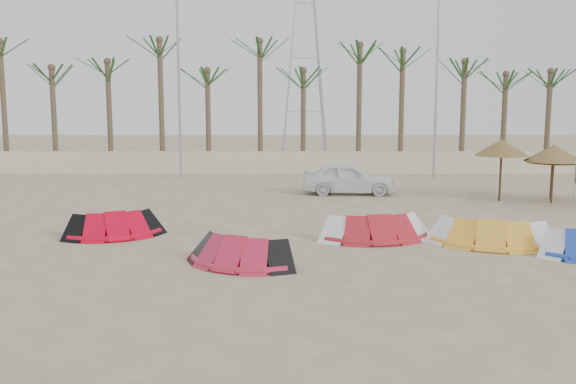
{
  "coord_description": "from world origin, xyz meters",
  "views": [
    {
      "loc": [
        0.1,
        -15.25,
        4.47
      ],
      "look_at": [
        0.0,
        6.0,
        1.3
      ],
      "focal_mm": 40.0,
      "sensor_mm": 36.0,
      "label": 1
    }
  ],
  "objects_px": {
    "kite_red_mid": "(240,248)",
    "kite_orange": "(488,230)",
    "kite_red_right": "(375,225)",
    "kite_red_left": "(117,223)",
    "parasol_mid": "(554,153)",
    "parasol_left": "(502,148)",
    "parasol_right": "(553,155)",
    "car": "(348,178)"
  },
  "relations": [
    {
      "from": "kite_red_mid",
      "to": "car",
      "type": "height_order",
      "value": "car"
    },
    {
      "from": "kite_red_left",
      "to": "parasol_mid",
      "type": "xyz_separation_m",
      "value": [
        16.68,
        6.43,
        1.71
      ]
    },
    {
      "from": "kite_red_mid",
      "to": "parasol_right",
      "type": "xyz_separation_m",
      "value": [
        12.81,
        11.05,
        1.53
      ]
    },
    {
      "from": "parasol_right",
      "to": "kite_red_right",
      "type": "bearing_deg",
      "value": -137.93
    },
    {
      "from": "kite_orange",
      "to": "car",
      "type": "bearing_deg",
      "value": 108.54
    },
    {
      "from": "kite_red_left",
      "to": "parasol_left",
      "type": "relative_size",
      "value": 1.32
    },
    {
      "from": "parasol_left",
      "to": "car",
      "type": "xyz_separation_m",
      "value": [
        -6.37,
        1.96,
        -1.58
      ]
    },
    {
      "from": "kite_red_mid",
      "to": "parasol_left",
      "type": "height_order",
      "value": "parasol_left"
    },
    {
      "from": "kite_red_left",
      "to": "kite_orange",
      "type": "relative_size",
      "value": 0.89
    },
    {
      "from": "kite_red_left",
      "to": "kite_orange",
      "type": "bearing_deg",
      "value": -5.63
    },
    {
      "from": "parasol_left",
      "to": "kite_orange",
      "type": "bearing_deg",
      "value": -110.06
    },
    {
      "from": "kite_red_mid",
      "to": "kite_orange",
      "type": "height_order",
      "value": "same"
    },
    {
      "from": "kite_red_mid",
      "to": "car",
      "type": "xyz_separation_m",
      "value": [
        4.03,
        12.53,
        0.31
      ]
    },
    {
      "from": "kite_red_left",
      "to": "kite_red_mid",
      "type": "height_order",
      "value": "same"
    },
    {
      "from": "kite_red_mid",
      "to": "kite_red_right",
      "type": "relative_size",
      "value": 0.96
    },
    {
      "from": "kite_orange",
      "to": "parasol_mid",
      "type": "relative_size",
      "value": 1.6
    },
    {
      "from": "kite_red_right",
      "to": "parasol_right",
      "type": "xyz_separation_m",
      "value": [
        8.75,
        7.9,
        1.53
      ]
    },
    {
      "from": "car",
      "to": "kite_red_right",
      "type": "bearing_deg",
      "value": -176.25
    },
    {
      "from": "kite_red_left",
      "to": "parasol_left",
      "type": "distance_m",
      "value": 16.36
    },
    {
      "from": "kite_red_left",
      "to": "kite_orange",
      "type": "xyz_separation_m",
      "value": [
        11.69,
        -1.15,
        0.0
      ]
    },
    {
      "from": "kite_red_left",
      "to": "kite_red_right",
      "type": "relative_size",
      "value": 0.96
    },
    {
      "from": "kite_red_right",
      "to": "parasol_left",
      "type": "distance_m",
      "value": 9.93
    },
    {
      "from": "parasol_left",
      "to": "parasol_mid",
      "type": "bearing_deg",
      "value": -15.86
    },
    {
      "from": "kite_red_mid",
      "to": "kite_orange",
      "type": "relative_size",
      "value": 0.88
    },
    {
      "from": "kite_red_right",
      "to": "parasol_mid",
      "type": "distance_m",
      "value": 10.93
    },
    {
      "from": "kite_orange",
      "to": "kite_red_left",
      "type": "bearing_deg",
      "value": 174.37
    },
    {
      "from": "kite_red_left",
      "to": "kite_red_right",
      "type": "xyz_separation_m",
      "value": [
        8.33,
        -0.41,
        0.0
      ]
    },
    {
      "from": "parasol_left",
      "to": "car",
      "type": "height_order",
      "value": "parasol_left"
    },
    {
      "from": "kite_red_right",
      "to": "parasol_mid",
      "type": "relative_size",
      "value": 1.48
    },
    {
      "from": "parasol_mid",
      "to": "parasol_right",
      "type": "xyz_separation_m",
      "value": [
        0.39,
        1.06,
        -0.18
      ]
    },
    {
      "from": "kite_red_left",
      "to": "car",
      "type": "relative_size",
      "value": 0.82
    },
    {
      "from": "parasol_right",
      "to": "car",
      "type": "distance_m",
      "value": 8.98
    },
    {
      "from": "parasol_mid",
      "to": "kite_red_left",
      "type": "bearing_deg",
      "value": -158.92
    },
    {
      "from": "kite_red_left",
      "to": "parasol_left",
      "type": "height_order",
      "value": "parasol_left"
    },
    {
      "from": "kite_red_mid",
      "to": "parasol_mid",
      "type": "bearing_deg",
      "value": 38.84
    },
    {
      "from": "kite_red_left",
      "to": "kite_red_right",
      "type": "height_order",
      "value": "same"
    },
    {
      "from": "kite_red_mid",
      "to": "kite_orange",
      "type": "xyz_separation_m",
      "value": [
        7.42,
        2.41,
        0.0
      ]
    },
    {
      "from": "kite_red_right",
      "to": "kite_orange",
      "type": "distance_m",
      "value": 3.44
    },
    {
      "from": "kite_red_mid",
      "to": "parasol_right",
      "type": "relative_size",
      "value": 1.52
    },
    {
      "from": "parasol_left",
      "to": "kite_red_right",
      "type": "bearing_deg",
      "value": -130.55
    },
    {
      "from": "kite_red_right",
      "to": "parasol_mid",
      "type": "bearing_deg",
      "value": 39.29
    },
    {
      "from": "parasol_mid",
      "to": "kite_red_right",
      "type": "bearing_deg",
      "value": -140.71
    }
  ]
}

